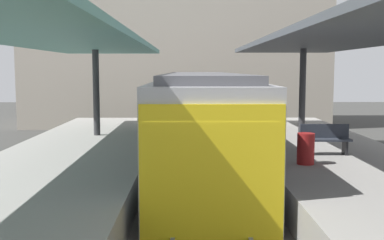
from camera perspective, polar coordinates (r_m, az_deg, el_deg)
name	(u,v)px	position (r m, az deg, el deg)	size (l,w,h in m)	color
ground_plane	(209,232)	(10.22, 2.02, -13.42)	(80.00, 80.00, 0.00)	#383835
platform_left	(27,210)	(10.60, -19.32, -10.21)	(4.40, 28.00, 1.00)	gray
track_ballast	(209,228)	(10.18, 2.02, -12.89)	(3.20, 28.00, 0.20)	#4C4742
rail_near_side	(174,220)	(10.12, -2.14, -11.99)	(0.08, 28.00, 0.14)	slate
rail_far_side	(243,220)	(10.19, 6.16, -11.91)	(0.08, 28.00, 0.14)	slate
commuter_train	(201,121)	(15.67, 1.07, -0.06)	(2.78, 14.38, 3.10)	#ADADB2
canopy_left	(42,36)	(11.54, -17.72, 9.62)	(4.18, 21.00, 3.30)	#333335
canopy_right	(370,35)	(11.83, 20.77, 9.61)	(4.18, 21.00, 3.34)	#333335
platform_bench	(325,138)	(13.98, 15.85, -2.14)	(1.40, 0.41, 0.86)	black
litter_bin	(306,149)	(12.42, 13.61, -3.40)	(0.44, 0.44, 0.80)	maroon
station_building_backdrop	(176,36)	(29.70, -1.93, 10.14)	(18.00, 6.00, 11.00)	#A89E8E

